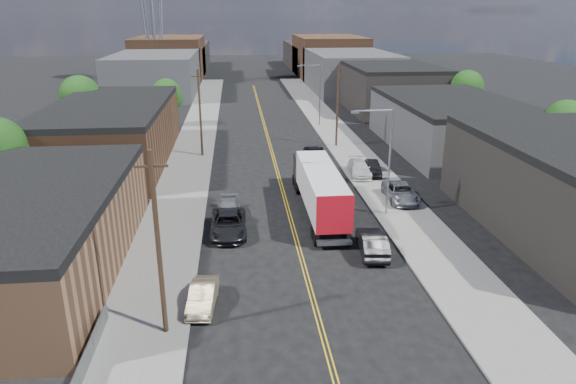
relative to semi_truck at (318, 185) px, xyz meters
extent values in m
plane|color=black|center=(-2.48, 33.32, -2.31)|extent=(260.00, 260.00, 0.00)
cube|color=gold|center=(-2.48, 18.32, -2.31)|extent=(0.32, 120.00, 0.01)
cube|color=slate|center=(-11.98, 18.32, -2.24)|extent=(5.00, 140.00, 0.15)
cube|color=slate|center=(7.02, 18.32, -2.24)|extent=(5.00, 140.00, 0.15)
cube|color=brown|center=(-20.48, -8.68, 0.19)|extent=(12.00, 22.00, 5.00)
cube|color=black|center=(-20.48, -8.68, 2.99)|extent=(12.00, 22.00, 0.60)
cube|color=#523220|center=(-20.48, 17.32, 0.69)|extent=(12.00, 26.00, 6.00)
cube|color=black|center=(-20.48, 17.32, 3.99)|extent=(12.00, 26.00, 0.60)
cube|color=navy|center=(12.72, -6.68, 1.29)|extent=(0.30, 20.00, 0.80)
cube|color=#3C3C3E|center=(19.52, 19.32, 0.44)|extent=(14.00, 24.00, 5.50)
cube|color=black|center=(19.52, 19.32, 3.49)|extent=(14.00, 24.00, 0.60)
cube|color=black|center=(19.52, 45.32, 1.19)|extent=(14.00, 22.00, 7.00)
cube|color=black|center=(19.52, 45.32, 4.99)|extent=(14.00, 22.00, 0.60)
cube|color=#3C3C3E|center=(-22.48, 68.32, 1.69)|extent=(16.00, 30.00, 8.00)
cube|color=#3C3C3E|center=(17.52, 68.32, 1.69)|extent=(16.00, 30.00, 8.00)
cube|color=#523220|center=(-22.48, 93.32, 2.69)|extent=(16.00, 26.00, 10.00)
cube|color=#523220|center=(17.52, 93.32, 2.69)|extent=(16.00, 26.00, 10.00)
cube|color=black|center=(-22.48, 113.32, 1.19)|extent=(16.00, 40.00, 7.00)
cube|color=black|center=(17.52, 113.32, 1.19)|extent=(16.00, 40.00, 7.00)
cylinder|color=gray|center=(-24.48, 83.32, 12.69)|extent=(0.80, 0.80, 30.00)
cylinder|color=gray|center=(-26.24, 81.56, 12.69)|extent=(1.94, 1.94, 29.98)
cylinder|color=gray|center=(-22.72, 81.56, 12.69)|extent=(1.94, 1.94, 29.98)
cylinder|color=gray|center=(-26.24, 85.08, 12.69)|extent=(1.94, 1.94, 29.98)
cylinder|color=gray|center=(-22.72, 85.08, 12.69)|extent=(1.94, 1.94, 29.98)
cylinder|color=gray|center=(5.52, -1.68, 2.19)|extent=(0.18, 0.18, 9.00)
cylinder|color=gray|center=(4.02, -1.68, 6.49)|extent=(3.00, 0.12, 0.12)
cube|color=gray|center=(2.52, -1.68, 6.39)|extent=(0.60, 0.25, 0.18)
cylinder|color=gray|center=(5.52, 33.32, 2.19)|extent=(0.18, 0.18, 9.00)
cylinder|color=gray|center=(4.02, 33.32, 6.49)|extent=(3.00, 0.12, 0.12)
cube|color=gray|center=(2.52, 33.32, 6.39)|extent=(0.60, 0.25, 0.18)
cylinder|color=black|center=(-10.68, -16.68, 2.69)|extent=(0.26, 0.26, 10.00)
cube|color=black|center=(-10.68, -16.68, 6.89)|extent=(1.60, 0.12, 0.12)
cylinder|color=black|center=(-10.68, 18.32, 2.69)|extent=(0.26, 0.26, 10.00)
cube|color=black|center=(-10.68, 18.32, 6.89)|extent=(1.60, 0.12, 0.12)
cylinder|color=black|center=(5.72, 21.32, 2.69)|extent=(0.26, 0.26, 10.00)
cube|color=black|center=(5.72, 21.32, 6.89)|extent=(1.60, 0.12, 0.12)
cylinder|color=black|center=(-26.48, 3.32, -0.19)|extent=(0.36, 0.36, 4.25)
sphere|color=#17350E|center=(-25.88, 3.62, 2.36)|extent=(3.74, 3.74, 3.74)
cylinder|color=black|center=(-26.48, 28.32, -0.06)|extent=(0.36, 0.36, 4.50)
sphere|color=#17350E|center=(-26.48, 28.32, 3.54)|extent=(5.04, 5.04, 5.04)
sphere|color=#17350E|center=(-25.88, 28.62, 2.64)|extent=(3.96, 3.96, 3.96)
sphere|color=#17350E|center=(-26.98, 27.92, 2.91)|extent=(3.60, 3.60, 3.60)
cylinder|color=black|center=(-16.48, 35.32, -0.44)|extent=(0.36, 0.36, 3.75)
sphere|color=#17350E|center=(-16.48, 35.32, 2.56)|extent=(4.20, 4.20, 4.20)
sphere|color=#17350E|center=(-15.88, 35.62, 1.81)|extent=(3.30, 3.30, 3.30)
sphere|color=#17350E|center=(-16.98, 34.92, 2.04)|extent=(3.00, 3.00, 3.00)
cylinder|color=black|center=(27.52, 9.32, -0.31)|extent=(0.36, 0.36, 4.00)
sphere|color=#17350E|center=(27.52, 9.32, 2.89)|extent=(4.48, 4.48, 4.48)
sphere|color=#17350E|center=(28.12, 9.62, 2.09)|extent=(3.52, 3.52, 3.52)
sphere|color=#17350E|center=(27.02, 8.92, 2.33)|extent=(3.20, 3.20, 3.20)
cylinder|color=black|center=(27.52, 33.32, -0.19)|extent=(0.36, 0.36, 4.25)
sphere|color=#17350E|center=(27.52, 33.32, 3.21)|extent=(4.76, 4.76, 4.76)
sphere|color=#17350E|center=(28.12, 33.62, 2.36)|extent=(3.74, 3.74, 3.74)
sphere|color=#17350E|center=(27.02, 32.92, 2.62)|extent=(3.40, 3.40, 3.40)
cube|color=silver|center=(0.00, -1.56, 0.32)|extent=(2.70, 12.18, 2.84)
cube|color=#AB0D19|center=(0.00, -7.64, 0.32)|extent=(2.66, 0.13, 2.86)
cube|color=gray|center=(0.00, -7.64, -1.76)|extent=(2.51, 0.61, 0.25)
cube|color=black|center=(0.00, 5.94, -0.74)|extent=(2.55, 3.26, 3.14)
cylinder|color=black|center=(0.00, -6.24, -1.81)|extent=(2.64, 1.03, 1.01)
cylinder|color=black|center=(0.00, 5.94, -1.81)|extent=(2.54, 1.03, 1.01)
imported|color=#938060|center=(-8.88, -14.26, -1.64)|extent=(1.79, 4.19, 1.34)
imported|color=black|center=(-7.48, -4.11, -1.51)|extent=(2.66, 5.76, 1.60)
imported|color=#9A9D9F|center=(-7.48, -0.68, -1.65)|extent=(1.86, 4.56, 1.32)
imported|color=black|center=(2.52, -8.48, -1.50)|extent=(2.20, 5.11, 1.64)
imported|color=gray|center=(7.68, 1.32, -1.42)|extent=(2.66, 5.45, 1.49)
imported|color=silver|center=(5.72, 8.92, -1.45)|extent=(2.35, 5.08, 1.44)
imported|color=black|center=(7.16, 9.08, -1.42)|extent=(2.48, 4.60, 1.49)
imported|color=black|center=(2.02, 15.32, -1.60)|extent=(2.94, 5.41, 1.44)
camera|label=1|loc=(-6.63, -40.24, 13.76)|focal=32.00mm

